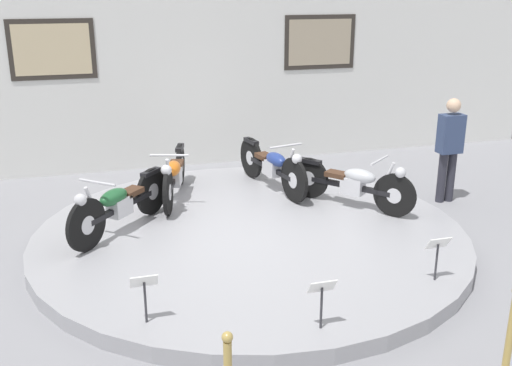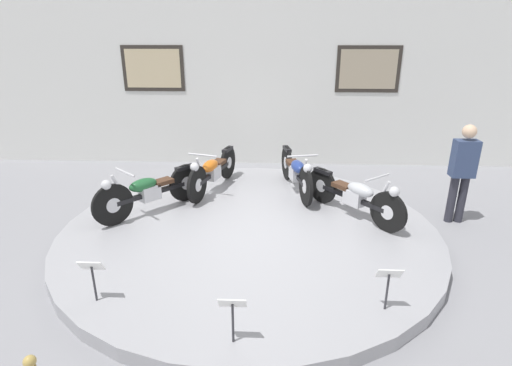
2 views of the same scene
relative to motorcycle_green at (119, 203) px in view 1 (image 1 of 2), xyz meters
The scene contains 12 objects.
ground_plane 1.78m from the motorcycle_green, 13.86° to the right, with size 60.00×60.00×0.00m, color gray.
display_platform 1.75m from the motorcycle_green, 13.86° to the right, with size 5.63×5.63×0.18m, color #99999E.
back_wall 4.06m from the motorcycle_green, 64.50° to the left, with size 14.00×0.22×4.01m.
motorcycle_green is the anchor object (origin of this frame).
motorcycle_orange 1.37m from the motorcycle_green, 50.56° to the left, with size 0.69×1.93×0.80m.
motorcycle_blue 2.62m from the motorcycle_green, 23.72° to the left, with size 0.60×1.99×0.81m.
motorcycle_silver 3.27m from the motorcycle_green, ahead, with size 1.27×1.57×0.78m.
info_placard_front_left 2.31m from the motorcycle_green, 88.07° to the right, with size 0.26×0.11×0.51m.
info_placard_front_centre 3.30m from the motorcycle_green, 60.29° to the right, with size 0.26×0.11×0.51m.
info_placard_front_right 3.95m from the motorcycle_green, 35.89° to the right, with size 0.26×0.11×0.51m.
visitor_standing 5.01m from the motorcycle_green, ahead, with size 0.36×0.22×1.63m.
stanchion_post_right_of_entry 4.88m from the motorcycle_green, 55.03° to the right, with size 0.28×0.28×1.02m.
Camera 1 is at (-1.93, -7.00, 3.25)m, focal length 42.00 mm.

